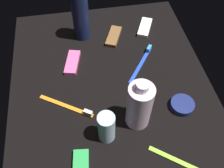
# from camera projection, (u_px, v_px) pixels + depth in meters

# --- Properties ---
(ground_plane) EXTENTS (0.84, 0.64, 0.01)m
(ground_plane) POSITION_uv_depth(u_px,v_px,m) (112.00, 91.00, 0.78)
(ground_plane) COLOR black
(lotion_bottle) EXTENTS (0.06, 0.06, 0.21)m
(lotion_bottle) POSITION_uv_depth(u_px,v_px,m) (80.00, 15.00, 0.85)
(lotion_bottle) COLOR #141E42
(lotion_bottle) RESTS_ON ground_plane
(bodywash_bottle) EXTENTS (0.07, 0.07, 0.17)m
(bodywash_bottle) POSITION_uv_depth(u_px,v_px,m) (139.00, 106.00, 0.65)
(bodywash_bottle) COLOR silver
(bodywash_bottle) RESTS_ON ground_plane
(deodorant_stick) EXTENTS (0.05, 0.05, 0.10)m
(deodorant_stick) POSITION_uv_depth(u_px,v_px,m) (106.00, 127.00, 0.64)
(deodorant_stick) COLOR silver
(deodorant_stick) RESTS_ON ground_plane
(toothbrush_orange) EXTENTS (0.11, 0.16, 0.02)m
(toothbrush_orange) POSITION_uv_depth(u_px,v_px,m) (69.00, 107.00, 0.73)
(toothbrush_orange) COLOR orange
(toothbrush_orange) RESTS_ON ground_plane
(toothbrush_lime) EXTENTS (0.12, 0.15, 0.02)m
(toothbrush_lime) POSITION_uv_depth(u_px,v_px,m) (186.00, 164.00, 0.63)
(toothbrush_lime) COLOR #8CD133
(toothbrush_lime) RESTS_ON ground_plane
(toothbrush_blue) EXTENTS (0.15, 0.12, 0.02)m
(toothbrush_blue) POSITION_uv_depth(u_px,v_px,m) (142.00, 62.00, 0.84)
(toothbrush_blue) COLOR blue
(toothbrush_blue) RESTS_ON ground_plane
(snack_bar_white) EXTENTS (0.11, 0.08, 0.01)m
(snack_bar_white) POSITION_uv_depth(u_px,v_px,m) (145.00, 28.00, 0.94)
(snack_bar_white) COLOR white
(snack_bar_white) RESTS_ON ground_plane
(snack_bar_pink) EXTENTS (0.11, 0.06, 0.01)m
(snack_bar_pink) POSITION_uv_depth(u_px,v_px,m) (72.00, 63.00, 0.83)
(snack_bar_pink) COLOR #E55999
(snack_bar_pink) RESTS_ON ground_plane
(snack_bar_brown) EXTENTS (0.11, 0.08, 0.01)m
(snack_bar_brown) POSITION_uv_depth(u_px,v_px,m) (114.00, 36.00, 0.91)
(snack_bar_brown) COLOR brown
(snack_bar_brown) RESTS_ON ground_plane
(cream_tin_left) EXTENTS (0.07, 0.07, 0.02)m
(cream_tin_left) POSITION_uv_depth(u_px,v_px,m) (182.00, 105.00, 0.73)
(cream_tin_left) COLOR navy
(cream_tin_left) RESTS_ON ground_plane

